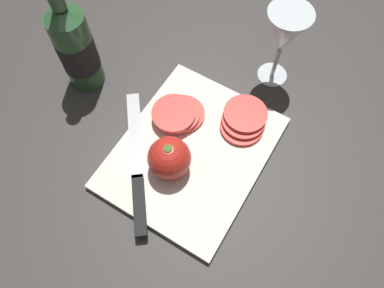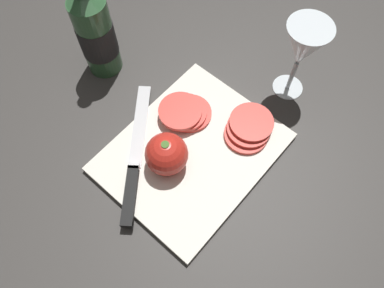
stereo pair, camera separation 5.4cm
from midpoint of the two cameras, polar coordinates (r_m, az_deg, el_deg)
name	(u,v)px [view 1 (the left image)]	position (r m, az deg, el deg)	size (l,w,h in m)	color
ground_plane	(181,154)	(0.74, -3.69, -1.66)	(3.00, 3.00, 0.00)	#383533
cutting_board	(192,152)	(0.74, -2.09, -1.45)	(0.33, 0.27, 0.01)	silver
wine_bottle	(75,47)	(0.80, -19.27, 13.72)	(0.08, 0.08, 0.29)	#2D5633
wine_glass	(285,34)	(0.76, 11.91, 15.91)	(0.09, 0.09, 0.18)	silver
whole_tomato	(172,159)	(0.68, -5.40, -2.52)	(0.08, 0.08, 0.08)	red
knife	(138,187)	(0.71, -10.38, -6.66)	(0.25, 0.21, 0.01)	silver
tomato_slice_stack_near	(178,114)	(0.76, -4.13, 4.48)	(0.10, 0.10, 0.03)	#D63D33
tomato_slice_stack_far	(244,120)	(0.75, 5.83, 3.48)	(0.11, 0.09, 0.03)	#D63D33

